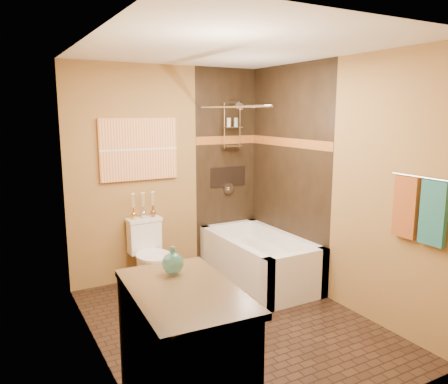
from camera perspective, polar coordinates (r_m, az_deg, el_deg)
floor at (r=4.31m, az=0.98°, el=-16.77°), size 3.00×3.00×0.00m
wall_left at (r=3.47m, az=-16.40°, el=-1.97°), size 0.02×3.00×2.50m
wall_right at (r=4.61m, az=14.08°, el=1.15°), size 0.02×3.00×2.50m
wall_back at (r=5.23m, az=-7.21°, el=2.47°), size 2.40×0.02×2.50m
wall_front at (r=2.74m, az=17.01°, el=-5.29°), size 2.40×0.02×2.50m
ceiling at (r=3.87m, az=1.11°, el=18.33°), size 3.00×3.00×0.00m
alcove_tile_back at (r=5.55m, az=0.29°, el=3.01°), size 0.85×0.01×2.50m
alcove_tile_right at (r=5.17m, az=8.32°, el=2.34°), size 0.01×1.50×2.50m
mosaic_band_back at (r=5.51m, az=0.34°, el=6.82°), size 0.85×0.01×0.10m
mosaic_band_right at (r=5.12m, az=8.34°, el=6.43°), size 0.01×1.50×0.10m
alcove_niche at (r=5.57m, az=0.54°, el=2.00°), size 0.50×0.01×0.25m
shower_fixtures at (r=5.43m, az=1.10°, el=7.25°), size 0.24×0.33×1.16m
curtain_rod at (r=4.68m, az=0.72°, el=11.07°), size 0.03×1.55×0.03m
towel_bar at (r=3.85m, az=24.34°, el=1.75°), size 0.02×0.55×0.02m
towel_teal at (r=3.83m, az=25.68°, el=-2.51°), size 0.05×0.22×0.52m
towel_rust at (r=3.98m, az=22.65°, el=-1.82°), size 0.05×0.22×0.52m
sunset_painting at (r=5.05m, az=-11.05°, el=5.50°), size 0.90×0.04×0.70m
vanity_mirror at (r=2.47m, az=-11.29°, el=-0.73°), size 0.01×1.00×0.90m
bathtub at (r=5.19m, az=4.56°, el=-9.26°), size 0.80×1.50×0.55m
toilet at (r=5.05m, az=-9.67°, el=-7.96°), size 0.40×0.58×0.77m
vanity at (r=2.94m, az=-5.28°, el=-20.62°), size 0.68×1.06×0.91m
teal_bottle at (r=2.95m, az=-6.71°, el=-8.84°), size 0.19×0.19×0.23m
bud_vases at (r=5.06m, az=-10.51°, el=-1.61°), size 0.29×0.06×0.29m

